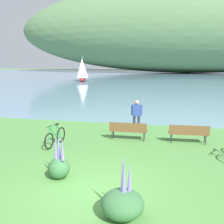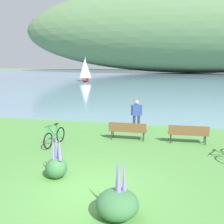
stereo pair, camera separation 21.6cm
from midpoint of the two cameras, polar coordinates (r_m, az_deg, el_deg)
name	(u,v)px [view 2 (the right image)]	position (r m, az deg, el deg)	size (l,w,h in m)	color
ground_plane	(89,192)	(8.10, -4.25, -16.85)	(200.00, 200.00, 0.00)	#518E42
bay_water	(161,79)	(55.53, 10.65, 7.08)	(180.00, 80.00, 0.04)	#6B8EA8
distant_hillside	(193,28)	(81.81, 17.04, 16.93)	(102.18, 28.00, 25.26)	#567A4C
park_bench_near_camera	(128,129)	(12.74, 3.86, -3.78)	(1.80, 0.49, 0.88)	brown
park_bench_further_along	(188,133)	(12.69, 16.54, -4.28)	(1.82, 0.56, 0.88)	brown
bicycle_beside_path	(55,137)	(12.23, -11.78, -5.23)	(0.26, 1.77, 1.01)	black
person_at_shoreline	(137,114)	(14.14, 5.74, -0.41)	(0.61, 0.22, 1.71)	#282D47
echium_bush_closest_to_camera	(56,166)	(8.96, -11.22, -11.30)	(0.70, 0.70, 1.45)	#386B3D
echium_bush_beside_closest	(117,203)	(6.80, 2.13, -18.94)	(1.06, 1.06, 1.63)	#386B3D
sailboat_mid_bay	(85,70)	(47.53, -5.69, 9.02)	(2.50, 3.78, 4.30)	#B22323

